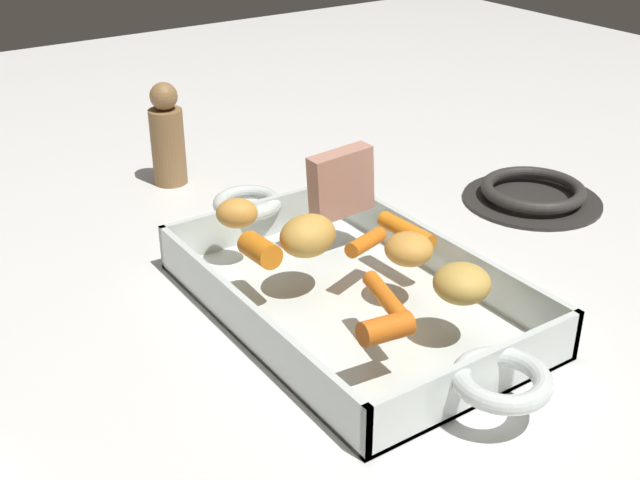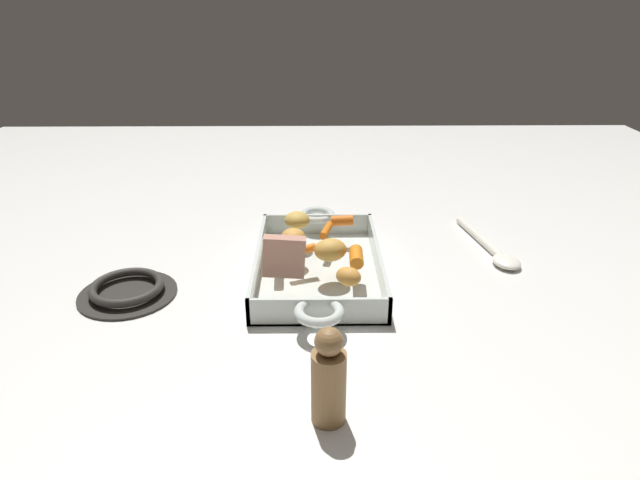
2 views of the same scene
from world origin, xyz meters
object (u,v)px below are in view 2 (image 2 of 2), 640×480
Objects in this scene: roast_slice_thin at (284,257)px; baby_carrot_short at (326,230)px; pepper_mill at (329,379)px; serving_spoon at (493,250)px; potato_whole at (297,220)px; stove_burner_rear at (127,290)px; potato_golden_large at (330,250)px; roasting_dish at (318,266)px; potato_halved at (293,237)px; baby_carrot_northwest at (276,249)px; baby_carrot_center_right at (342,221)px; baby_carrot_southwest at (356,257)px; baby_carrot_long at (301,250)px; potato_near_roast at (349,276)px.

baby_carrot_short is at bearing 156.51° from roast_slice_thin.
pepper_mill is at bearing -0.94° from baby_carrot_short.
serving_spoon is at bearing 113.16° from roast_slice_thin.
stove_burner_rear is at bearing -58.27° from potato_whole.
potato_golden_large is 0.23× the size of serving_spoon.
roasting_dish reaches higher than stove_burner_rear.
potato_halved is 0.07m from potato_whole.
roasting_dish is 0.33m from stove_burner_rear.
potato_whole is 0.20× the size of serving_spoon.
potato_golden_large reaches higher than baby_carrot_short.
baby_carrot_short is at bearing 132.77° from baby_carrot_northwest.
roasting_dish is 10.28× the size of potato_halved.
potato_whole is at bearing -82.91° from baby_carrot_center_right.
stove_burner_rear is (0.06, -0.25, -0.05)m from baby_carrot_northwest.
roasting_dish is 10.20× the size of baby_carrot_southwest.
potato_halved is at bearing -135.09° from potato_golden_large.
potato_halved is (-0.03, -0.05, 0.05)m from roasting_dish.
baby_carrot_northwest is at bearing -105.79° from baby_carrot_southwest.
baby_carrot_southwest is 1.01× the size of potato_halved.
potato_whole is (-0.07, 0.00, 0.00)m from potato_halved.
stove_burner_rear is (0.15, -0.34, -0.04)m from baby_carrot_short.
serving_spoon is at bearing 97.37° from potato_halved.
baby_carrot_long is at bearing -110.48° from baby_carrot_southwest.
baby_carrot_long is at bearing 5.19° from potato_whole.
roasting_dish is at bearing 21.70° from potato_whole.
baby_carrot_southwest is 0.27× the size of stove_burner_rear.
roast_slice_thin is 1.52× the size of baby_carrot_southwest.
baby_carrot_southwest is 1.08× the size of potato_near_roast.
pepper_mill reaches higher than baby_carrot_northwest.
baby_carrot_northwest is at bearing -47.23° from baby_carrot_short.
baby_carrot_southwest reaches higher than baby_carrot_long.
baby_carrot_center_right is at bearing 175.38° from pepper_mill.
stove_burner_rear is 0.45m from pepper_mill.
stove_burner_rear is at bearing -87.63° from serving_spoon.
potato_near_roast is at bearing 20.30° from roasting_dish.
potato_near_roast is 0.37m from serving_spoon.
stove_burner_rear is at bearing -78.93° from baby_carrot_long.
roast_slice_thin is at bearing -4.96° from potato_halved.
baby_carrot_southwest is at bearing 74.15° from potato_golden_large.
roast_slice_thin is 1.20× the size of potato_golden_large.
potato_near_roast is (0.03, 0.10, -0.02)m from roast_slice_thin.
pepper_mill reaches higher than potato_whole.
pepper_mill reaches higher than baby_carrot_southwest.
potato_near_roast is 0.25m from pepper_mill.
potato_near_roast is at bearing 46.78° from baby_carrot_northwest.
potato_halved is 0.91× the size of potato_whole.
potato_whole is 0.39m from serving_spoon.
stove_burner_rear is at bearing -98.05° from potato_near_roast.
baby_carrot_center_right is 0.13m from potato_halved.
potato_golden_large is 0.35m from stove_burner_rear.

